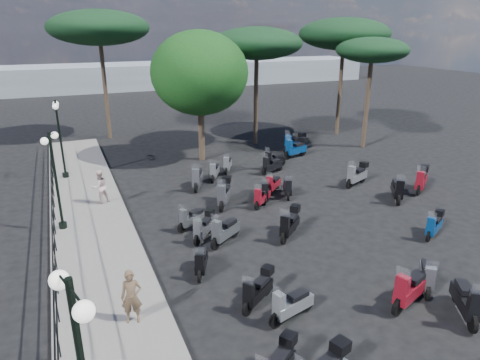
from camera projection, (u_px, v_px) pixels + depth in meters
name	position (u px, v px, depth m)	size (l,w,h in m)	color
ground	(285.00, 240.00, 15.84)	(120.00, 120.00, 0.00)	black
sidewalk	(94.00, 235.00, 16.02)	(3.00, 30.00, 0.15)	slate
railing	(53.00, 223.00, 15.09)	(0.04, 26.04, 1.10)	black
lamp_post_1	(55.00, 175.00, 15.71)	(0.60, 1.05, 3.78)	black
lamp_post_2	(60.00, 134.00, 21.26)	(0.32, 1.17, 3.95)	black
woman	(132.00, 297.00, 10.99)	(0.54, 0.36, 1.49)	brown
pedestrian_far	(100.00, 187.00, 18.53)	(0.73, 0.57, 1.51)	beige
scooter_1	(291.00, 305.00, 11.38)	(1.58, 0.67, 1.28)	black
scooter_2	(201.00, 262.00, 13.55)	(0.79, 1.41, 1.20)	black
scooter_3	(204.00, 227.00, 15.77)	(1.18, 1.23, 1.24)	black
scooter_4	(192.00, 219.00, 16.59)	(1.40, 0.78, 1.19)	black
scooter_5	(197.00, 178.00, 20.74)	(0.97, 1.70, 1.45)	black
scooter_8	(258.00, 290.00, 12.01)	(1.35, 1.03, 1.24)	black
scooter_9	(225.00, 231.00, 15.43)	(1.48, 1.06, 1.36)	black
scooter_10	(224.00, 194.00, 18.67)	(1.15, 1.67, 1.49)	black
scooter_11	(228.00, 165.00, 23.07)	(0.89, 1.39, 1.23)	black
scooter_12	(466.00, 301.00, 11.46)	(1.08, 1.60, 1.44)	black
scooter_13	(410.00, 290.00, 11.93)	(1.80, 0.90, 1.49)	black
scooter_14	(290.00, 224.00, 15.91)	(1.38, 1.29, 1.37)	black
scooter_15	(262.00, 197.00, 18.71)	(1.18, 1.03, 1.18)	black
scooter_16	(265.00, 191.00, 19.31)	(0.83, 1.44, 1.23)	black
scooter_17	(274.00, 160.00, 23.74)	(1.59, 0.70, 1.29)	black
scooter_20	(427.00, 276.00, 12.69)	(1.13, 1.29, 1.29)	black
scooter_21	(357.00, 175.00, 21.13)	(1.68, 0.93, 1.41)	black
scooter_22	(288.00, 188.00, 19.75)	(0.81, 1.42, 1.22)	black
scooter_23	(272.00, 165.00, 22.92)	(1.50, 0.72, 1.24)	black
scooter_26	(434.00, 225.00, 15.96)	(1.37, 0.85, 1.18)	black
scooter_27	(397.00, 190.00, 19.28)	(1.16, 1.55, 1.45)	black
scooter_28	(421.00, 180.00, 20.38)	(1.56, 1.24, 1.45)	black
scooter_29	(295.00, 143.00, 26.83)	(1.82, 0.83, 1.49)	black
scooter_30	(296.00, 148.00, 25.66)	(1.82, 0.83, 1.49)	black
scooter_31	(214.00, 172.00, 21.95)	(0.89, 1.39, 1.23)	black
scooter_32	(273.00, 184.00, 20.22)	(1.18, 1.03, 1.18)	black
broadleaf_tree	(200.00, 73.00, 23.72)	(5.46, 5.46, 7.34)	#38281E
pine_0	(257.00, 44.00, 26.68)	(5.75, 5.75, 7.49)	#38281E
pine_1	(344.00, 34.00, 29.14)	(6.23, 6.23, 8.08)	#38281E
pine_2	(99.00, 28.00, 27.89)	(6.57, 6.57, 8.55)	#38281E
pine_3	(372.00, 51.00, 26.05)	(4.43, 4.43, 6.89)	#38281E
distant_hills	(115.00, 77.00, 54.32)	(70.00, 8.00, 3.00)	gray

